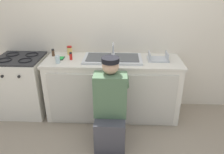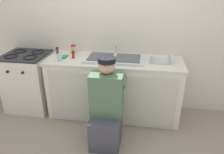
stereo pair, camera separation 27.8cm
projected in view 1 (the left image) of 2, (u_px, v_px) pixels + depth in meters
ground_plane at (112, 124)px, 3.10m from camera, size 12.00×12.00×0.00m
back_wall at (114, 26)px, 3.17m from camera, size 6.00×0.10×2.50m
counter_cabinet at (113, 89)px, 3.19m from camera, size 1.85×0.62×0.83m
countertop at (113, 61)px, 3.02m from camera, size 1.89×0.62×0.04m
sink_double_basin at (113, 58)px, 3.01m from camera, size 0.80×0.44×0.19m
stove_range at (24, 85)px, 3.25m from camera, size 0.64×0.62×0.89m
plumber_person at (111, 110)px, 2.59m from camera, size 0.42×0.61×1.10m
water_glass at (58, 59)px, 2.87m from camera, size 0.06×0.06×0.10m
cell_phone at (61, 58)px, 3.04m from camera, size 0.07×0.14×0.01m
dish_rack_tray at (158, 58)px, 2.99m from camera, size 0.28×0.22×0.11m
spice_bottle_pepper at (53, 53)px, 3.13m from camera, size 0.04×0.04×0.10m
spice_bottle_red at (71, 56)px, 2.99m from camera, size 0.04×0.04×0.10m
condiment_jar at (70, 50)px, 3.18m from camera, size 0.07×0.07×0.13m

